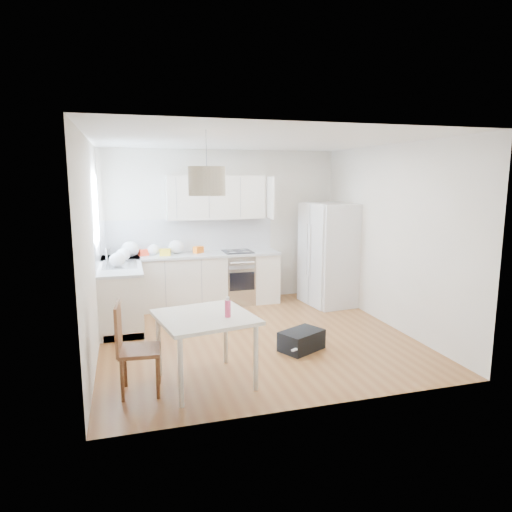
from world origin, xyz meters
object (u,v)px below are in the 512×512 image
(gym_bag, at_px, (301,340))
(dining_table, at_px, (205,323))
(refrigerator, at_px, (330,254))
(dining_chair, at_px, (140,348))

(gym_bag, bearing_deg, dining_table, 176.74)
(refrigerator, relative_size, gym_bag, 3.22)
(refrigerator, distance_m, dining_chair, 4.24)
(dining_chair, bearing_deg, dining_table, 9.00)
(dining_chair, xyz_separation_m, gym_bag, (2.05, 0.65, -0.36))
(refrigerator, distance_m, gym_bag, 2.44)
(dining_table, bearing_deg, gym_bag, 13.42)
(refrigerator, relative_size, dining_table, 1.58)
(refrigerator, xyz_separation_m, gym_bag, (-1.29, -1.92, -0.76))
(refrigerator, height_order, dining_table, refrigerator)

